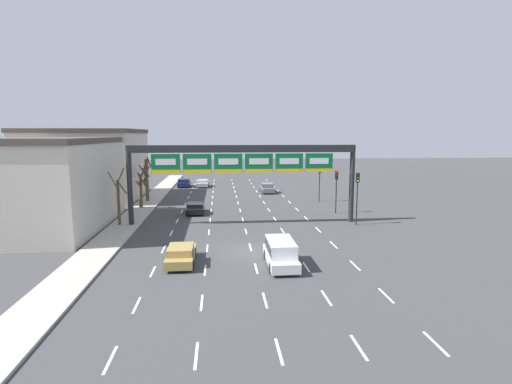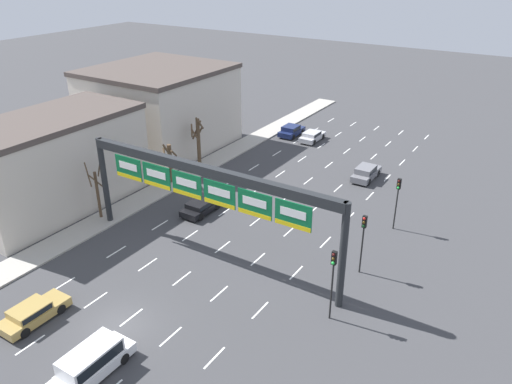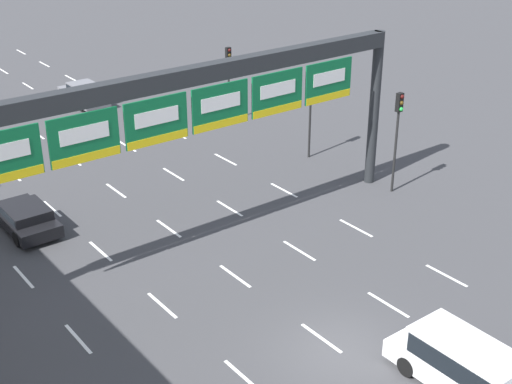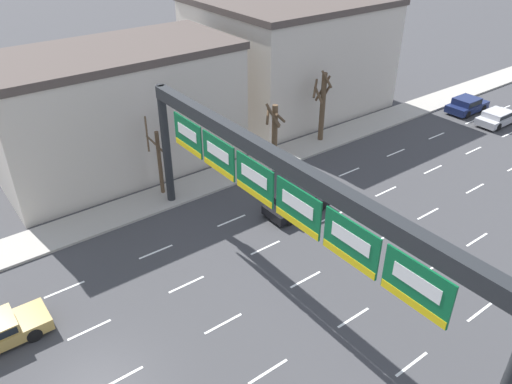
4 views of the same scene
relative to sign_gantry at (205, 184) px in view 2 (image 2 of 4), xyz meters
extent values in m
plane|color=#3D3D3F|center=(0.00, -9.16, -6.19)|extent=(220.00, 220.00, 0.00)
cube|color=#A8A399|center=(-11.30, -9.16, -6.12)|extent=(2.80, 110.00, 0.15)
cube|color=white|center=(-6.60, -8.16, -6.19)|extent=(0.12, 2.00, 0.01)
cube|color=white|center=(-6.60, -3.16, -6.19)|extent=(0.12, 2.00, 0.01)
cube|color=white|center=(-6.60, 1.84, -6.19)|extent=(0.12, 2.00, 0.01)
cube|color=white|center=(-6.60, 6.84, -6.19)|extent=(0.12, 2.00, 0.01)
cube|color=white|center=(-6.60, 11.84, -6.19)|extent=(0.12, 2.00, 0.01)
cube|color=white|center=(-6.60, 16.84, -6.19)|extent=(0.12, 2.00, 0.01)
cube|color=white|center=(-6.60, 21.84, -6.19)|extent=(0.12, 2.00, 0.01)
cube|color=white|center=(-6.60, 26.84, -6.19)|extent=(0.12, 2.00, 0.01)
cube|color=white|center=(-6.60, 31.84, -6.19)|extent=(0.12, 2.00, 0.01)
cube|color=white|center=(-6.60, 36.84, -6.19)|extent=(0.12, 2.00, 0.01)
cube|color=white|center=(-3.30, -13.16, -6.19)|extent=(0.12, 2.00, 0.01)
cube|color=white|center=(-3.30, -8.16, -6.19)|extent=(0.12, 2.00, 0.01)
cube|color=white|center=(-3.30, -3.16, -6.19)|extent=(0.12, 2.00, 0.01)
cube|color=white|center=(-3.30, 1.84, -6.19)|extent=(0.12, 2.00, 0.01)
cube|color=white|center=(-3.30, 6.84, -6.19)|extent=(0.12, 2.00, 0.01)
cube|color=white|center=(-3.30, 11.84, -6.19)|extent=(0.12, 2.00, 0.01)
cube|color=white|center=(-3.30, 16.84, -6.19)|extent=(0.12, 2.00, 0.01)
cube|color=white|center=(-3.30, 21.84, -6.19)|extent=(0.12, 2.00, 0.01)
cube|color=white|center=(-3.30, 26.84, -6.19)|extent=(0.12, 2.00, 0.01)
cube|color=white|center=(-3.30, 31.84, -6.19)|extent=(0.12, 2.00, 0.01)
cube|color=white|center=(-3.30, 36.84, -6.19)|extent=(0.12, 2.00, 0.01)
cube|color=white|center=(0.00, -13.16, -6.19)|extent=(0.12, 2.00, 0.01)
cube|color=white|center=(0.00, -8.16, -6.19)|extent=(0.12, 2.00, 0.01)
cube|color=white|center=(0.00, -3.16, -6.19)|extent=(0.12, 2.00, 0.01)
cube|color=white|center=(0.00, 1.84, -6.19)|extent=(0.12, 2.00, 0.01)
cube|color=white|center=(0.00, 6.84, -6.19)|extent=(0.12, 2.00, 0.01)
cube|color=white|center=(0.00, 11.84, -6.19)|extent=(0.12, 2.00, 0.01)
cube|color=white|center=(0.00, 16.84, -6.19)|extent=(0.12, 2.00, 0.01)
cube|color=white|center=(0.00, 21.84, -6.19)|extent=(0.12, 2.00, 0.01)
cube|color=white|center=(0.00, 26.84, -6.19)|extent=(0.12, 2.00, 0.01)
cube|color=white|center=(0.00, 31.84, -6.19)|extent=(0.12, 2.00, 0.01)
cube|color=white|center=(0.00, 36.84, -6.19)|extent=(0.12, 2.00, 0.01)
cube|color=white|center=(3.30, -8.16, -6.19)|extent=(0.12, 2.00, 0.01)
cube|color=white|center=(3.30, -3.16, -6.19)|extent=(0.12, 2.00, 0.01)
cube|color=white|center=(3.30, 1.84, -6.19)|extent=(0.12, 2.00, 0.01)
cube|color=white|center=(3.30, 6.84, -6.19)|extent=(0.12, 2.00, 0.01)
cube|color=white|center=(3.30, 11.84, -6.19)|extent=(0.12, 2.00, 0.01)
cube|color=white|center=(3.30, 16.84, -6.19)|extent=(0.12, 2.00, 0.01)
cube|color=white|center=(3.30, 21.84, -6.19)|extent=(0.12, 2.00, 0.01)
cube|color=white|center=(3.30, 26.84, -6.19)|extent=(0.12, 2.00, 0.01)
cube|color=white|center=(3.30, 31.84, -6.19)|extent=(0.12, 2.00, 0.01)
cube|color=white|center=(3.30, 36.84, -6.19)|extent=(0.12, 2.00, 0.01)
cube|color=white|center=(6.60, -8.16, -6.19)|extent=(0.12, 2.00, 0.01)
cube|color=white|center=(6.60, -3.16, -6.19)|extent=(0.12, 2.00, 0.01)
cube|color=white|center=(6.60, 1.84, -6.19)|extent=(0.12, 2.00, 0.01)
cube|color=white|center=(6.60, 6.84, -6.19)|extent=(0.12, 2.00, 0.01)
cube|color=white|center=(6.60, 11.84, -6.19)|extent=(0.12, 2.00, 0.01)
cube|color=white|center=(6.60, 16.84, -6.19)|extent=(0.12, 2.00, 0.01)
cube|color=white|center=(6.60, 21.84, -6.19)|extent=(0.12, 2.00, 0.01)
cube|color=white|center=(6.60, 26.84, -6.19)|extent=(0.12, 2.00, 0.01)
cube|color=white|center=(6.60, 31.84, -6.19)|extent=(0.12, 2.00, 0.01)
cube|color=white|center=(6.60, 36.84, -6.19)|extent=(0.12, 2.00, 0.01)
cylinder|color=#232628|center=(-10.70, 0.06, -2.38)|extent=(0.50, 0.50, 7.62)
cylinder|color=#232628|center=(10.70, 0.06, -2.38)|extent=(0.50, 0.50, 7.62)
cube|color=#232628|center=(0.00, 0.06, 1.08)|extent=(21.40, 0.60, 0.70)
cube|color=#0C6033|center=(-7.27, -0.28, -0.27)|extent=(2.66, 0.08, 1.79)
cube|color=white|center=(-7.27, -0.33, -0.11)|extent=(1.86, 0.02, 0.57)
cube|color=yellow|center=(-7.27, -0.33, -1.00)|extent=(2.61, 0.02, 0.32)
cube|color=#0C6033|center=(-4.36, -0.28, -0.27)|extent=(2.66, 0.08, 1.79)
cube|color=white|center=(-4.36, -0.33, -0.11)|extent=(1.86, 0.02, 0.57)
cube|color=yellow|center=(-4.36, -0.33, -1.00)|extent=(2.61, 0.02, 0.32)
cube|color=#0C6033|center=(-1.45, -0.28, -0.27)|extent=(2.66, 0.08, 1.79)
cube|color=white|center=(-1.45, -0.33, -0.11)|extent=(1.86, 0.02, 0.57)
cube|color=yellow|center=(-1.45, -0.33, -1.00)|extent=(2.61, 0.02, 0.32)
cube|color=#0C6033|center=(1.45, -0.28, -0.27)|extent=(2.66, 0.08, 1.79)
cube|color=white|center=(1.45, -0.33, -0.11)|extent=(1.86, 0.02, 0.57)
cube|color=yellow|center=(1.45, -0.33, -1.00)|extent=(2.61, 0.02, 0.32)
cube|color=#0C6033|center=(4.36, -0.28, -0.27)|extent=(2.66, 0.08, 1.79)
cube|color=white|center=(4.36, -0.33, -0.11)|extent=(1.86, 0.02, 0.57)
cube|color=yellow|center=(4.36, -0.33, -1.00)|extent=(2.61, 0.02, 0.32)
cube|color=#0C6033|center=(7.27, -0.28, -0.27)|extent=(2.66, 0.08, 1.79)
cube|color=white|center=(7.27, -0.33, -0.11)|extent=(1.86, 0.02, 0.57)
cube|color=yellow|center=(7.27, -0.33, -1.00)|extent=(2.61, 0.02, 0.32)
cube|color=beige|center=(-17.11, -0.18, -2.28)|extent=(8.03, 16.02, 7.83)
cube|color=#4C423D|center=(-17.11, -0.18, 1.89)|extent=(8.19, 16.34, 0.50)
cube|color=beige|center=(-19.81, 17.05, -1.79)|extent=(13.42, 14.33, 8.80)
cube|color=#4C423D|center=(-19.81, 17.05, 2.86)|extent=(13.69, 14.62, 0.50)
cube|color=#A88947|center=(-4.94, -11.57, -5.71)|extent=(1.77, 4.37, 0.57)
cube|color=#A88947|center=(-4.94, -11.84, -5.19)|extent=(1.63, 2.27, 0.47)
cube|color=black|center=(-4.94, -11.84, -5.19)|extent=(1.66, 2.09, 0.34)
cylinder|color=black|center=(-5.74, -10.26, -5.86)|extent=(0.22, 0.66, 0.66)
cylinder|color=black|center=(-4.15, -10.26, -5.86)|extent=(0.22, 0.66, 0.66)
cylinder|color=black|center=(-5.74, -12.88, -5.86)|extent=(0.22, 0.66, 0.66)
cylinder|color=black|center=(-4.15, -12.88, -5.86)|extent=(0.22, 0.66, 0.66)
cube|color=#19234C|center=(-8.15, 28.24, -5.68)|extent=(1.90, 3.99, 0.62)
cube|color=#19234C|center=(-8.15, 28.00, -5.11)|extent=(1.74, 2.07, 0.53)
cube|color=black|center=(-8.15, 28.00, -5.11)|extent=(1.78, 1.91, 0.38)
cylinder|color=black|center=(-9.01, 29.44, -5.86)|extent=(0.22, 0.66, 0.66)
cylinder|color=black|center=(-7.29, 29.44, -5.86)|extent=(0.22, 0.66, 0.66)
cylinder|color=black|center=(-9.01, 27.05, -5.86)|extent=(0.22, 0.66, 0.66)
cylinder|color=black|center=(-7.29, 27.05, -5.86)|extent=(0.22, 0.66, 0.66)
cube|color=#B7B7BC|center=(-5.05, 27.92, -5.71)|extent=(1.80, 4.09, 0.57)
cube|color=#B7B7BC|center=(-5.05, 27.67, -5.21)|extent=(1.66, 2.13, 0.44)
cube|color=black|center=(-5.05, 27.67, -5.21)|extent=(1.69, 1.96, 0.31)
cylinder|color=black|center=(-5.87, 29.15, -5.86)|extent=(0.22, 0.66, 0.66)
cylinder|color=black|center=(-4.24, 29.15, -5.86)|extent=(0.22, 0.66, 0.66)
cylinder|color=black|center=(-5.87, 26.69, -5.86)|extent=(0.22, 0.66, 0.66)
cylinder|color=black|center=(-4.24, 26.69, -5.86)|extent=(0.22, 0.66, 0.66)
cube|color=slate|center=(4.76, 20.53, -5.68)|extent=(1.76, 4.42, 0.62)
cube|color=slate|center=(4.76, 20.26, -5.08)|extent=(1.62, 2.30, 0.59)
cube|color=black|center=(4.76, 20.26, -5.08)|extent=(1.65, 2.12, 0.42)
cylinder|color=black|center=(3.97, 21.86, -5.86)|extent=(0.22, 0.66, 0.66)
cylinder|color=black|center=(5.55, 21.86, -5.86)|extent=(0.22, 0.66, 0.66)
cylinder|color=black|center=(3.97, 19.20, -5.86)|extent=(0.22, 0.66, 0.66)
cylinder|color=black|center=(5.55, 19.20, -5.86)|extent=(0.22, 0.66, 0.66)
cube|color=silver|center=(1.67, -12.67, -5.68)|extent=(1.82, 4.88, 0.62)
cube|color=silver|center=(1.67, -12.72, -4.91)|extent=(1.67, 3.42, 0.92)
cube|color=black|center=(1.67, -12.72, -4.91)|extent=(1.71, 3.14, 0.66)
cylinder|color=black|center=(0.85, -11.21, -5.86)|extent=(0.22, 0.66, 0.66)
cylinder|color=black|center=(2.49, -11.21, -5.86)|extent=(0.22, 0.66, 0.66)
cylinder|color=black|center=(0.85, -14.14, -5.86)|extent=(0.22, 0.66, 0.66)
cube|color=black|center=(-5.00, 5.57, -5.71)|extent=(1.82, 4.03, 0.56)
cube|color=black|center=(-5.00, 5.33, -5.22)|extent=(1.68, 2.10, 0.43)
cube|color=black|center=(-5.00, 5.33, -5.22)|extent=(1.71, 1.93, 0.31)
cylinder|color=black|center=(-5.82, 6.78, -5.86)|extent=(0.22, 0.66, 0.66)
cylinder|color=black|center=(-4.18, 6.78, -5.86)|extent=(0.22, 0.66, 0.66)
cylinder|color=black|center=(-5.82, 4.36, -5.86)|extent=(0.22, 0.66, 0.66)
cylinder|color=black|center=(-4.18, 4.36, -5.86)|extent=(0.22, 0.66, 0.66)
cylinder|color=black|center=(10.48, 11.92, -4.34)|extent=(0.12, 0.12, 3.71)
cube|color=black|center=(10.48, 11.92, -2.04)|extent=(0.30, 0.24, 0.90)
sphere|color=#3D0E0C|center=(10.48, 11.79, -1.74)|extent=(0.20, 0.20, 0.20)
sphere|color=#412F0C|center=(10.48, 11.79, -2.04)|extent=(0.20, 0.20, 0.20)
sphere|color=green|center=(10.48, 11.79, -2.34)|extent=(0.20, 0.20, 0.20)
cylinder|color=black|center=(10.45, 4.38, -4.32)|extent=(0.12, 0.12, 3.75)
cube|color=black|center=(10.45, 4.38, -1.99)|extent=(0.30, 0.24, 0.90)
sphere|color=red|center=(10.45, 4.25, -1.69)|extent=(0.20, 0.20, 0.20)
sphere|color=#412F0C|center=(10.45, 4.25, -1.99)|extent=(0.20, 0.20, 0.20)
sphere|color=#0E3515|center=(10.45, 4.25, -2.29)|extent=(0.20, 0.20, 0.20)
cylinder|color=black|center=(10.74, -1.45, -4.14)|extent=(0.12, 0.12, 4.10)
cube|color=black|center=(10.74, -1.45, -1.64)|extent=(0.30, 0.24, 0.90)
sphere|color=#3D0E0C|center=(10.74, -1.58, -1.34)|extent=(0.20, 0.20, 0.20)
sphere|color=#412F0C|center=(10.74, -1.58, -1.64)|extent=(0.20, 0.20, 0.20)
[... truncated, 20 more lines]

